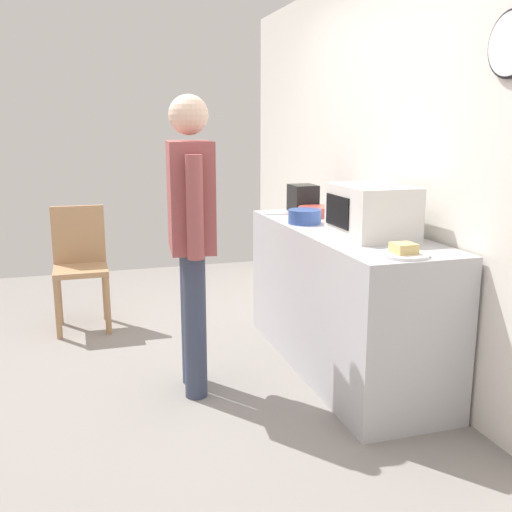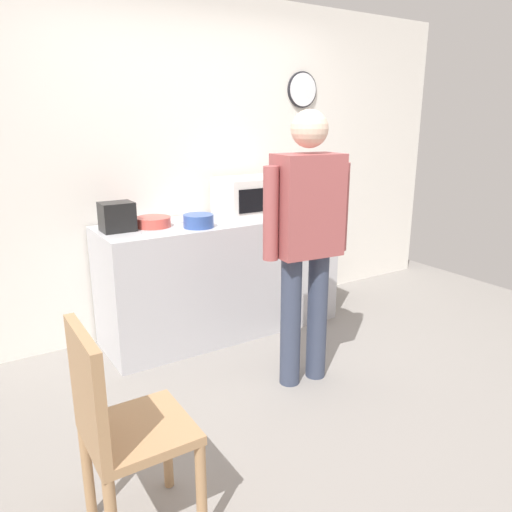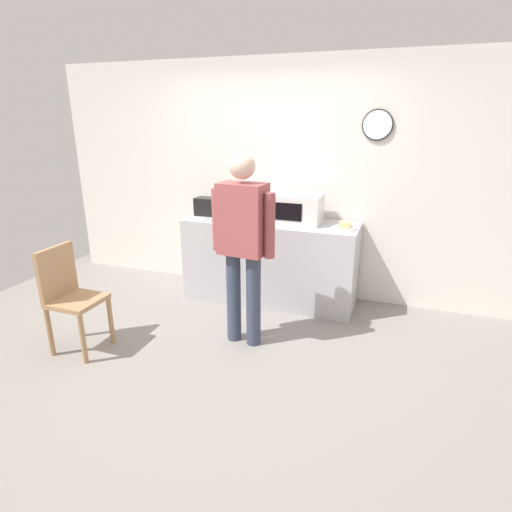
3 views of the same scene
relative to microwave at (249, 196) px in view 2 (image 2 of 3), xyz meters
The scene contains 12 objects.
ground_plane 1.69m from the microwave, 106.58° to the right, with size 6.00×6.00×0.00m, color gray.
back_wall 0.56m from the microwave, 137.65° to the left, with size 5.40×0.13×2.60m.
kitchen_counter 0.67m from the microwave, behind, with size 1.88×0.62×0.92m, color #B7B7BC.
microwave is the anchor object (origin of this frame).
sandwich_plate 0.54m from the microwave, 10.05° to the right, with size 0.25×0.25×0.07m.
salad_bowl 0.83m from the microwave, behind, with size 0.25×0.25×0.07m, color #C64C42.
cereal_bowl 0.59m from the microwave, 160.20° to the right, with size 0.22×0.22×0.09m, color #33519E.
toaster 1.07m from the microwave, behind, with size 0.22×0.18×0.20m, color black.
fork_utensil 1.01m from the microwave, 166.04° to the right, with size 0.17×0.02×0.01m, color silver.
spoon_utensil 0.56m from the microwave, behind, with size 0.17×0.02×0.01m, color silver.
person_standing 1.05m from the microwave, 102.35° to the right, with size 0.59×0.28×1.72m.
wooden_chair 2.36m from the microwave, 134.57° to the right, with size 0.40×0.40×0.94m.
Camera 2 is at (-1.67, -2.03, 1.66)m, focal length 34.23 mm.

